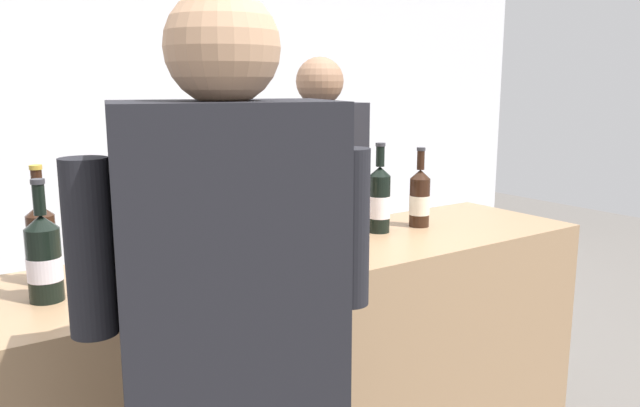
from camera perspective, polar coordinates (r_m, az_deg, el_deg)
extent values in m
cube|color=white|center=(4.37, -20.49, 8.39)|extent=(8.00, 0.10, 2.80)
cube|color=#9E7A56|center=(2.22, -0.85, -16.95)|extent=(2.10, 0.56, 1.01)
cylinder|color=black|center=(1.96, -5.14, -1.94)|extent=(0.07, 0.07, 0.20)
cone|color=black|center=(1.94, -5.20, 1.46)|extent=(0.07, 0.07, 0.04)
cylinder|color=black|center=(1.93, -5.23, 3.46)|extent=(0.03, 0.03, 0.10)
cylinder|color=maroon|center=(1.92, -5.26, 5.09)|extent=(0.03, 0.03, 0.01)
cylinder|color=#DCECC3|center=(1.96, -5.13, -2.22)|extent=(0.07, 0.07, 0.07)
cylinder|color=black|center=(1.84, -23.90, -3.85)|extent=(0.07, 0.07, 0.19)
cone|color=black|center=(1.82, -24.17, -0.54)|extent=(0.07, 0.07, 0.03)
cylinder|color=black|center=(1.81, -24.32, 1.36)|extent=(0.03, 0.03, 0.09)
cylinder|color=#B79333|center=(1.80, -24.45, 3.02)|extent=(0.03, 0.03, 0.01)
cylinder|color=black|center=(2.27, 5.42, -0.05)|extent=(0.08, 0.08, 0.21)
cone|color=black|center=(2.25, 5.48, 2.95)|extent=(0.08, 0.08, 0.03)
cylinder|color=black|center=(2.24, 5.50, 4.29)|extent=(0.03, 0.03, 0.07)
cylinder|color=#333338|center=(2.24, 5.52, 5.36)|extent=(0.04, 0.04, 0.01)
cylinder|color=white|center=(2.27, 5.42, -0.31)|extent=(0.08, 0.08, 0.08)
cylinder|color=black|center=(2.38, 9.04, 0.08)|extent=(0.08, 0.08, 0.18)
cone|color=black|center=(2.36, 9.11, 2.65)|extent=(0.08, 0.08, 0.03)
cylinder|color=black|center=(2.36, 9.15, 3.91)|extent=(0.03, 0.03, 0.07)
cylinder|color=#333338|center=(2.35, 9.18, 4.91)|extent=(0.03, 0.03, 0.01)
cylinder|color=beige|center=(2.38, 9.03, -0.13)|extent=(0.08, 0.08, 0.07)
cylinder|color=black|center=(2.18, 1.38, -0.46)|extent=(0.08, 0.08, 0.21)
cone|color=black|center=(2.16, 1.39, 2.56)|extent=(0.08, 0.08, 0.03)
cylinder|color=black|center=(2.15, 1.40, 3.97)|extent=(0.03, 0.03, 0.08)
cylinder|color=#B79333|center=(2.15, 1.40, 5.19)|extent=(0.04, 0.04, 0.01)
cylinder|color=silver|center=(2.18, 1.38, -0.73)|extent=(0.09, 0.09, 0.06)
cylinder|color=black|center=(1.70, -23.76, -5.13)|extent=(0.08, 0.08, 0.18)
cone|color=black|center=(1.67, -24.04, -1.53)|extent=(0.08, 0.08, 0.03)
cylinder|color=black|center=(1.66, -24.19, 0.33)|extent=(0.03, 0.03, 0.08)
cylinder|color=#333338|center=(1.65, -24.31, 1.84)|extent=(0.03, 0.03, 0.01)
cylinder|color=silver|center=(1.70, -23.73, -5.43)|extent=(0.08, 0.08, 0.06)
cylinder|color=silver|center=(1.99, 0.14, -4.55)|extent=(0.07, 0.07, 0.00)
cylinder|color=silver|center=(1.98, 0.15, -3.30)|extent=(0.01, 0.01, 0.09)
ellipsoid|color=silver|center=(1.96, 0.15, -0.62)|extent=(0.07, 0.07, 0.12)
ellipsoid|color=maroon|center=(1.96, 0.15, -1.20)|extent=(0.06, 0.06, 0.04)
cube|color=black|center=(2.90, -0.01, -11.71)|extent=(0.39, 0.31, 0.85)
cube|color=black|center=(2.71, -0.01, 2.67)|extent=(0.43, 0.32, 0.61)
sphere|color=#8C664C|center=(2.68, -0.01, 11.06)|extent=(0.20, 0.20, 0.20)
cylinder|color=black|center=(2.87, 3.09, 4.60)|extent=(0.08, 0.08, 0.32)
cylinder|color=black|center=(2.53, -3.53, 3.74)|extent=(0.08, 0.08, 0.32)
cube|color=black|center=(1.17, -8.29, -6.70)|extent=(0.44, 0.34, 0.64)
sphere|color=tan|center=(1.11, -8.89, 13.87)|extent=(0.20, 0.20, 0.20)
cylinder|color=black|center=(1.13, -20.26, -3.82)|extent=(0.08, 0.08, 0.31)
cylinder|color=black|center=(1.21, 2.65, -2.19)|extent=(0.08, 0.08, 0.31)
cylinder|color=brown|center=(3.62, -0.96, -11.71)|extent=(0.31, 0.31, 0.30)
sphere|color=#23562D|center=(3.48, -1.26, 2.73)|extent=(0.35, 0.35, 0.35)
sphere|color=#23562D|center=(3.36, -1.89, -2.48)|extent=(0.37, 0.37, 0.37)
sphere|color=#23562D|center=(3.27, -0.14, 2.97)|extent=(0.46, 0.46, 0.46)
sphere|color=#23562D|center=(3.33, -1.29, 1.00)|extent=(0.44, 0.44, 0.44)
cylinder|color=#4C3823|center=(3.47, -0.99, -4.81)|extent=(0.05, 0.05, 0.60)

